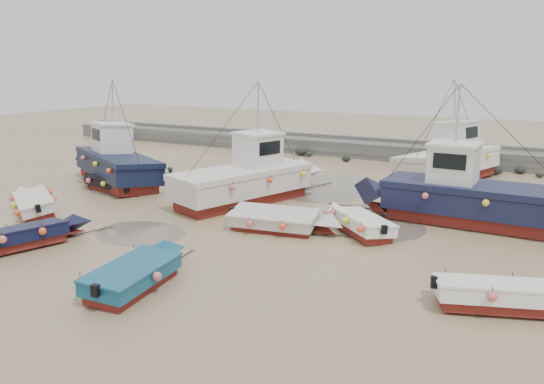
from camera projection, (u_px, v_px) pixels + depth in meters
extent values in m
plane|color=tan|center=(206.00, 233.00, 22.74)|extent=(120.00, 120.00, 0.00)
cube|color=slate|center=(368.00, 150.00, 41.47)|extent=(60.00, 2.20, 1.20)
cube|color=slate|center=(373.00, 139.00, 42.34)|extent=(60.00, 0.60, 0.25)
ellipsoid|color=black|center=(426.00, 166.00, 36.65)|extent=(0.84, 0.86, 0.51)
ellipsoid|color=black|center=(470.00, 165.00, 36.71)|extent=(0.98, 1.07, 0.72)
ellipsoid|color=black|center=(301.00, 151.00, 42.55)|extent=(0.99, 0.80, 0.58)
ellipsoid|color=black|center=(540.00, 175.00, 34.05)|extent=(0.54, 0.46, 0.30)
ellipsoid|color=black|center=(122.00, 139.00, 50.36)|extent=(0.65, 0.64, 0.43)
ellipsoid|color=black|center=(498.00, 170.00, 35.37)|extent=(0.61, 0.47, 0.46)
ellipsoid|color=black|center=(309.00, 154.00, 42.06)|extent=(0.61, 0.53, 0.32)
ellipsoid|color=black|center=(520.00, 170.00, 35.31)|extent=(0.67, 0.55, 0.43)
ellipsoid|color=black|center=(250.00, 149.00, 43.46)|extent=(1.09, 0.88, 0.72)
ellipsoid|color=black|center=(273.00, 152.00, 42.88)|extent=(0.65, 0.60, 0.37)
ellipsoid|color=black|center=(494.00, 170.00, 34.95)|extent=(0.88, 0.64, 0.62)
ellipsoid|color=black|center=(346.00, 158.00, 39.92)|extent=(0.64, 0.62, 0.48)
ellipsoid|color=black|center=(124.00, 138.00, 50.40)|extent=(1.10, 0.87, 0.86)
ellipsoid|color=black|center=(470.00, 167.00, 36.61)|extent=(0.55, 0.45, 0.29)
cylinder|color=#61584E|center=(141.00, 233.00, 22.78)|extent=(4.13, 4.13, 0.01)
cylinder|color=#61584E|center=(381.00, 228.00, 23.53)|extent=(3.88, 3.88, 0.01)
cylinder|color=#61584E|center=(123.00, 189.00, 30.85)|extent=(4.24, 4.24, 0.01)
cylinder|color=#61584E|center=(331.00, 187.00, 31.34)|extent=(6.10, 6.10, 0.01)
cube|color=maroon|center=(36.00, 210.00, 25.94)|extent=(3.81, 3.03, 0.30)
cube|color=silver|center=(36.00, 202.00, 25.85)|extent=(4.16, 3.36, 0.45)
pyramid|color=silver|center=(29.00, 184.00, 27.72)|extent=(1.38, 1.62, 0.90)
cube|color=brown|center=(35.00, 199.00, 25.81)|extent=(3.47, 2.77, 0.10)
cube|color=silver|center=(35.00, 197.00, 25.79)|extent=(4.27, 3.45, 0.07)
cube|color=black|center=(41.00, 208.00, 24.05)|extent=(0.27, 0.28, 0.35)
cylinder|color=black|center=(29.00, 198.00, 28.74)|extent=(1.72, 1.09, 0.04)
sphere|color=#EA562B|center=(19.00, 210.00, 24.07)|extent=(0.30, 0.30, 0.30)
sphere|color=#EA562B|center=(57.00, 201.00, 25.57)|extent=(0.30, 0.30, 0.30)
sphere|color=#EA562B|center=(16.00, 202.00, 25.41)|extent=(0.30, 0.30, 0.30)
sphere|color=#EA562B|center=(52.00, 195.00, 26.91)|extent=(0.30, 0.30, 0.30)
sphere|color=#EA562B|center=(13.00, 195.00, 26.75)|extent=(0.30, 0.30, 0.30)
cube|color=maroon|center=(17.00, 245.00, 20.75)|extent=(2.36, 3.66, 0.30)
cube|color=black|center=(16.00, 236.00, 20.67)|extent=(2.67, 3.97, 0.45)
pyramid|color=black|center=(69.00, 215.00, 22.03)|extent=(1.75, 1.18, 0.90)
cube|color=brown|center=(15.00, 232.00, 20.63)|extent=(2.18, 3.32, 0.10)
cube|color=black|center=(15.00, 230.00, 20.61)|extent=(2.75, 4.07, 0.07)
cylinder|color=black|center=(92.00, 232.00, 22.86)|extent=(0.66, 1.91, 0.04)
sphere|color=#EA562B|center=(4.00, 243.00, 19.50)|extent=(0.30, 0.30, 0.30)
sphere|color=#EA562B|center=(8.00, 228.00, 21.30)|extent=(0.30, 0.30, 0.30)
sphere|color=#EA562B|center=(44.00, 235.00, 20.48)|extent=(0.30, 0.30, 0.30)
sphere|color=#EA562B|center=(44.00, 221.00, 22.27)|extent=(0.30, 0.30, 0.30)
cube|color=maroon|center=(133.00, 285.00, 16.94)|extent=(1.72, 3.32, 0.30)
cube|color=navy|center=(132.00, 274.00, 16.85)|extent=(1.98, 3.58, 0.45)
pyramid|color=navy|center=(166.00, 242.00, 18.62)|extent=(1.64, 0.90, 0.90)
cube|color=brown|center=(132.00, 270.00, 16.81)|extent=(1.60, 3.01, 0.10)
cube|color=navy|center=(131.00, 267.00, 16.79)|extent=(2.05, 3.67, 0.07)
cube|color=black|center=(94.00, 291.00, 15.19)|extent=(0.24, 0.21, 0.35)
cylinder|color=black|center=(180.00, 259.00, 19.63)|extent=(0.29, 1.99, 0.04)
sphere|color=#EA562B|center=(79.00, 283.00, 15.91)|extent=(0.30, 0.30, 0.30)
sphere|color=#EA562B|center=(156.00, 275.00, 16.52)|extent=(0.30, 0.30, 0.30)
sphere|color=#EA562B|center=(133.00, 254.00, 18.37)|extent=(0.30, 0.30, 0.30)
cube|color=maroon|center=(502.00, 305.00, 15.53)|extent=(3.69, 2.31, 0.30)
cube|color=white|center=(503.00, 293.00, 15.44)|extent=(4.00, 2.60, 0.45)
cube|color=brown|center=(503.00, 288.00, 15.41)|extent=(3.34, 2.13, 0.10)
cube|color=white|center=(504.00, 285.00, 15.39)|extent=(4.10, 2.68, 0.07)
cube|color=black|center=(434.00, 284.00, 15.70)|extent=(0.24, 0.27, 0.35)
sphere|color=#EA562B|center=(446.00, 276.00, 16.46)|extent=(0.30, 0.30, 0.30)
sphere|color=#EA562B|center=(492.00, 301.00, 14.68)|extent=(0.30, 0.30, 0.30)
sphere|color=#EA562B|center=(513.00, 280.00, 16.16)|extent=(0.30, 0.30, 0.30)
cube|color=maroon|center=(117.00, 189.00, 30.27)|extent=(3.53, 1.79, 0.30)
cube|color=black|center=(116.00, 183.00, 30.19)|extent=(3.81, 2.04, 0.45)
pyramid|color=black|center=(94.00, 170.00, 31.39)|extent=(0.95, 1.53, 0.90)
cube|color=brown|center=(116.00, 180.00, 30.15)|extent=(3.20, 1.66, 0.10)
cube|color=black|center=(116.00, 178.00, 30.13)|extent=(3.91, 2.11, 0.07)
cube|color=black|center=(137.00, 184.00, 29.01)|extent=(0.22, 0.25, 0.35)
cylinder|color=black|center=(86.00, 184.00, 32.15)|extent=(1.98, 0.39, 0.04)
sphere|color=#EA562B|center=(119.00, 187.00, 28.66)|extent=(0.30, 0.30, 0.30)
sphere|color=#EA562B|center=(136.00, 180.00, 30.37)|extent=(0.30, 0.30, 0.30)
sphere|color=#EA562B|center=(104.00, 183.00, 29.53)|extent=(0.30, 0.30, 0.30)
sphere|color=#EA562B|center=(121.00, 177.00, 31.23)|extent=(0.30, 0.30, 0.30)
sphere|color=#EA562B|center=(89.00, 180.00, 30.39)|extent=(0.30, 0.30, 0.30)
cube|color=maroon|center=(274.00, 227.00, 23.18)|extent=(3.64, 1.97, 0.30)
cube|color=beige|center=(274.00, 218.00, 23.09)|extent=(3.93, 2.26, 0.45)
pyramid|color=beige|center=(323.00, 213.00, 22.28)|extent=(0.97, 1.79, 0.90)
cube|color=brown|center=(274.00, 215.00, 23.05)|extent=(3.29, 1.83, 0.10)
cube|color=beige|center=(274.00, 213.00, 23.03)|extent=(4.02, 2.34, 0.07)
cube|color=black|center=(233.00, 211.00, 23.67)|extent=(0.21, 0.25, 0.35)
cylinder|color=black|center=(344.00, 236.00, 22.21)|extent=(1.98, 0.35, 0.04)
sphere|color=#EA562B|center=(251.00, 208.00, 24.43)|extent=(0.30, 0.30, 0.30)
sphere|color=#EA562B|center=(250.00, 220.00, 22.41)|extent=(0.30, 0.30, 0.30)
sphere|color=#EA562B|center=(281.00, 210.00, 23.96)|extent=(0.30, 0.30, 0.30)
sphere|color=#EA562B|center=(283.00, 224.00, 21.94)|extent=(0.30, 0.30, 0.30)
sphere|color=#EA562B|center=(312.00, 213.00, 23.49)|extent=(0.30, 0.30, 0.30)
cube|color=maroon|center=(361.00, 231.00, 22.49)|extent=(3.02, 2.90, 0.30)
cube|color=white|center=(362.00, 223.00, 22.41)|extent=(3.32, 3.21, 0.45)
pyramid|color=white|center=(341.00, 202.00, 24.09)|extent=(1.48, 1.52, 0.90)
cube|color=brown|center=(362.00, 219.00, 22.37)|extent=(2.75, 2.65, 0.10)
cube|color=white|center=(362.00, 217.00, 22.35)|extent=(3.41, 3.30, 0.07)
cube|color=black|center=(383.00, 230.00, 20.83)|extent=(0.28, 0.28, 0.35)
cylinder|color=black|center=(332.00, 217.00, 25.09)|extent=(1.50, 1.38, 0.04)
sphere|color=#EA562B|center=(359.00, 231.00, 20.94)|extent=(0.30, 0.30, 0.30)
sphere|color=#EA562B|center=(387.00, 223.00, 22.06)|extent=(0.30, 0.30, 0.30)
sphere|color=#EA562B|center=(344.00, 222.00, 22.11)|extent=(0.30, 0.30, 0.30)
sphere|color=#EA562B|center=(371.00, 215.00, 23.23)|extent=(0.30, 0.30, 0.30)
sphere|color=#EA562B|center=(331.00, 215.00, 23.28)|extent=(0.30, 0.30, 0.30)
cube|color=maroon|center=(117.00, 180.00, 32.02)|extent=(7.55, 5.45, 0.55)
cube|color=black|center=(116.00, 168.00, 31.84)|extent=(8.21, 6.06, 0.95)
pyramid|color=black|center=(94.00, 147.00, 35.27)|extent=(2.54, 3.11, 1.40)
cube|color=brown|center=(116.00, 160.00, 31.72)|extent=(8.00, 5.88, 0.08)
cube|color=black|center=(115.00, 157.00, 31.69)|extent=(8.40, 6.19, 0.30)
cube|color=white|center=(109.00, 139.00, 32.32)|extent=(2.67, 2.64, 1.70)
cube|color=white|center=(108.00, 124.00, 32.11)|extent=(2.88, 2.85, 0.12)
cube|color=black|center=(103.00, 133.00, 33.09)|extent=(0.80, 1.48, 0.68)
cylinder|color=#B7B7B2|center=(106.00, 102.00, 31.80)|extent=(0.10, 0.10, 2.60)
cylinder|color=black|center=(91.00, 170.00, 36.61)|extent=(2.68, 1.43, 0.05)
sphere|color=#DC6466|center=(107.00, 173.00, 28.44)|extent=(0.30, 0.30, 0.30)
sphere|color=#DC6466|center=(151.00, 164.00, 31.08)|extent=(0.30, 0.30, 0.30)
sphere|color=#DC6466|center=(94.00, 166.00, 30.44)|extent=(0.30, 0.30, 0.30)
sphere|color=#DC6466|center=(136.00, 158.00, 33.08)|extent=(0.30, 0.30, 0.30)
sphere|color=#DC6466|center=(82.00, 160.00, 32.44)|extent=(0.30, 0.30, 0.30)
sphere|color=#DC6466|center=(123.00, 153.00, 35.08)|extent=(0.30, 0.30, 0.30)
cube|color=maroon|center=(243.00, 198.00, 27.67)|extent=(4.40, 7.42, 0.55)
cube|color=silver|center=(242.00, 184.00, 27.50)|extent=(4.93, 8.04, 0.95)
pyramid|color=silver|center=(301.00, 161.00, 30.22)|extent=(2.93, 2.19, 1.40)
cube|color=brown|center=(242.00, 174.00, 27.38)|extent=(4.78, 7.84, 0.08)
cube|color=silver|center=(242.00, 172.00, 27.35)|extent=(5.04, 8.22, 0.30)
cube|color=white|center=(257.00, 151.00, 27.81)|extent=(2.37, 2.48, 1.70)
cube|color=white|center=(257.00, 134.00, 27.60)|extent=(2.56, 2.68, 0.12)
cube|color=black|center=(271.00, 144.00, 28.43)|extent=(1.48, 0.55, 0.68)
cylinder|color=#B7B7B2|center=(257.00, 107.00, 27.29)|extent=(0.10, 0.10, 2.60)
cylinder|color=black|center=(314.00, 187.00, 31.39)|extent=(1.02, 2.85, 0.05)
sphere|color=#DC6466|center=(178.00, 182.00, 26.43)|extent=(0.30, 0.30, 0.30)
sphere|color=#DC6466|center=(232.00, 187.00, 25.20)|extent=(0.30, 0.30, 0.30)
sphere|color=#DC6466|center=(216.00, 175.00, 28.03)|extent=(0.30, 0.30, 0.30)
sphere|color=#DC6466|center=(270.00, 180.00, 26.81)|extent=(0.30, 0.30, 0.30)
sphere|color=#DC6466|center=(251.00, 169.00, 29.63)|extent=(0.30, 0.30, 0.30)
sphere|color=#DC6466|center=(303.00, 174.00, 28.41)|extent=(0.30, 0.30, 0.30)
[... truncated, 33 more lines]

